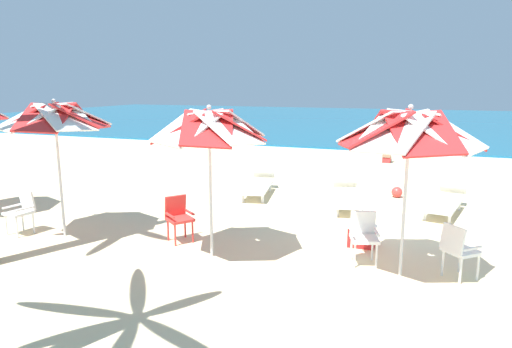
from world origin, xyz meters
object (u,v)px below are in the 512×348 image
Objects in this scene: sun_lounger_1 at (347,196)px; beach_ball at (397,192)px; beachgoer_seated at (387,155)px; plastic_chair_0 at (364,234)px; plastic_chair_3 at (22,209)px; cooler_box at (362,236)px; plastic_chair_2 at (178,216)px; plastic_chair_1 at (458,248)px; beach_umbrella_1 at (209,128)px; sun_lounger_2 at (258,184)px; beach_umbrella_0 at (409,131)px; sun_lounger_0 at (445,201)px; beach_umbrella_2 at (55,118)px.

beach_ball is at bearing 53.08° from sun_lounger_1.
beachgoer_seated is at bearing 97.55° from beach_ball.
plastic_chair_0 and plastic_chair_3 have the same top height.
cooler_box is 1.75× the size of beach_ball.
beach_ball is at bearing 53.79° from plastic_chair_2.
cooler_box is at bearing -74.63° from sun_lounger_1.
plastic_chair_3 is at bearing -165.73° from cooler_box.
cooler_box is (-0.13, 0.78, -0.30)m from plastic_chair_0.
sun_lounger_1 is at bearing 122.59° from plastic_chair_1.
sun_lounger_2 is at bearing 100.42° from beach_umbrella_1.
plastic_chair_3 is (-4.10, -0.22, -1.75)m from beach_umbrella_1.
beach_umbrella_0 is 9.34× the size of beach_ball.
sun_lounger_0 is 7.81× the size of beach_ball.
plastic_chair_0 reaches higher than beach_ball.
cooler_box is at bearing -116.69° from sun_lounger_0.
plastic_chair_2 is 6.23m from beach_ball.
cooler_box is (-1.56, 0.93, -0.30)m from plastic_chair_1.
beach_ball is (5.94, 5.57, -2.18)m from beach_umbrella_2.
sun_lounger_1 reaches higher than cooler_box.
sun_lounger_1 is at bearing 104.01° from plastic_chair_0.
plastic_chair_2 is 1.73× the size of cooler_box.
sun_lounger_1 is (1.64, 4.09, -1.96)m from beach_umbrella_1.
beach_umbrella_0 is at bearing -2.52° from plastic_chair_2.
plastic_chair_2 is 0.94× the size of beachgoer_seated.
beach_umbrella_0 is at bearing -55.62° from cooler_box.
beach_umbrella_2 is 8.60m from sun_lounger_0.
plastic_chair_0 is 1.00× the size of plastic_chair_1.
plastic_chair_1 is 0.32× the size of beach_umbrella_2.
beach_ball is (2.72, 5.53, -2.10)m from beach_umbrella_1.
plastic_chair_0 reaches higher than sun_lounger_0.
plastic_chair_0 is 0.39× the size of sun_lounger_0.
beach_umbrella_0 is 7.46m from plastic_chair_3.
beach_ball is (1.08, 1.44, -0.14)m from sun_lounger_1.
beach_ball is (-1.21, 5.03, -0.35)m from plastic_chair_1.
beachgoer_seated is (0.33, 7.13, 0.01)m from sun_lounger_1.
cooler_box is (3.20, -3.10, -0.08)m from sun_lounger_2.
plastic_chair_2 is 0.39× the size of sun_lounger_2.
beach_umbrella_2 is (-7.15, -0.54, 1.83)m from plastic_chair_1.
plastic_chair_3 reaches higher than cooler_box.
sun_lounger_1 is at bearing 105.37° from cooler_box.
beachgoer_seated is at bearing 96.04° from beach_umbrella_0.
plastic_chair_0 is 0.94× the size of beachgoer_seated.
plastic_chair_3 is (-3.15, -0.73, 0.00)m from plastic_chair_2.
plastic_chair_1 is 4.26m from sun_lounger_1.
cooler_box reaches higher than beach_ball.
beach_umbrella_0 is 3.08× the size of plastic_chair_2.
plastic_chair_0 is 5.11m from sun_lounger_2.
cooler_box is 9.80m from beachgoer_seated.
sun_lounger_2 is 7.80× the size of beach_ball.
beachgoer_seated is at bearing 67.29° from sun_lounger_2.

